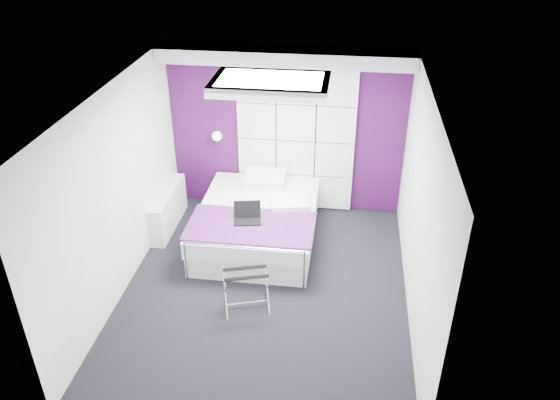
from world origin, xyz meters
name	(u,v)px	position (x,y,z in m)	size (l,w,h in m)	color
floor	(265,289)	(0.00, 0.00, 0.00)	(4.40, 4.40, 0.00)	black
ceiling	(262,96)	(0.00, 0.00, 2.60)	(4.40, 4.40, 0.00)	white
wall_back	(287,130)	(0.00, 2.20, 1.30)	(3.60, 3.60, 0.00)	silver
wall_left	(118,193)	(-1.80, 0.00, 1.30)	(4.40, 4.40, 0.00)	silver
wall_right	(420,213)	(1.80, 0.00, 1.30)	(4.40, 4.40, 0.00)	silver
accent_wall	(286,131)	(0.00, 2.19, 1.30)	(3.58, 0.02, 2.58)	#3A0E3C
soffit	(285,56)	(0.00, 1.95, 2.50)	(3.58, 0.50, 0.20)	white
headboard	(296,140)	(0.15, 2.14, 1.17)	(1.80, 0.08, 2.30)	white
skylight	(270,83)	(0.00, 0.60, 2.55)	(1.36, 0.86, 0.12)	white
wall_lamp	(217,135)	(-1.05, 2.06, 1.22)	(0.15, 0.15, 0.15)	white
radiator	(168,209)	(-1.69, 1.30, 0.30)	(0.22, 1.20, 0.60)	white
bed	(258,222)	(-0.28, 1.11, 0.31)	(1.71, 2.06, 0.72)	white
nightstand	(238,180)	(-0.75, 2.02, 0.48)	(0.40, 0.31, 0.04)	white
luggage_rack	(246,290)	(-0.18, -0.36, 0.26)	(0.53, 0.39, 0.52)	silver
laptop	(248,216)	(-0.35, 0.73, 0.64)	(0.36, 0.26, 0.26)	black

